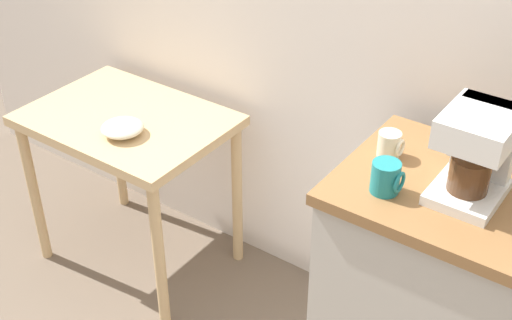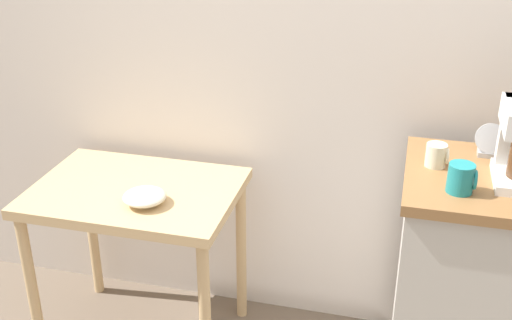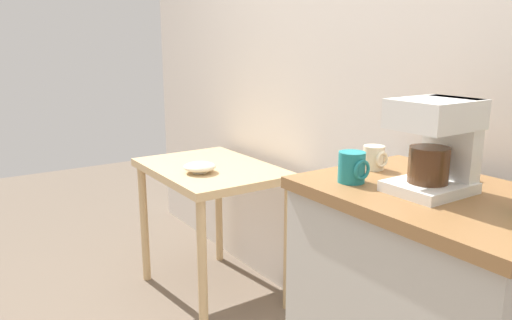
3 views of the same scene
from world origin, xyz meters
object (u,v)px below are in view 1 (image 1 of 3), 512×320
Objects in this scene: coffee_maker at (478,149)px; mug_small_cream at (390,145)px; table_clock at (464,140)px; bowl_stoneware at (122,128)px; mug_dark_teal at (386,178)px.

coffee_maker is 0.29m from mug_small_cream.
coffee_maker is at bearing -62.37° from table_clock.
bowl_stoneware is at bearing -172.85° from mug_small_cream.
bowl_stoneware is 0.61× the size of coffee_maker.
coffee_maker is at bearing 3.81° from bowl_stoneware.
table_clock is (0.18, 0.13, 0.01)m from mug_small_cream.
mug_small_cream is at bearing 7.15° from bowl_stoneware.
mug_dark_teal is 0.79× the size of table_clock.
mug_small_cream is 0.67× the size of table_clock.
table_clock reaches higher than bowl_stoneware.
mug_dark_teal reaches higher than mug_small_cream.
mug_small_cream is at bearing -143.68° from table_clock.
bowl_stoneware is 1.23m from table_clock.
mug_small_cream is (-0.26, 0.04, -0.10)m from coffee_maker.
mug_dark_teal reaches higher than bowl_stoneware.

